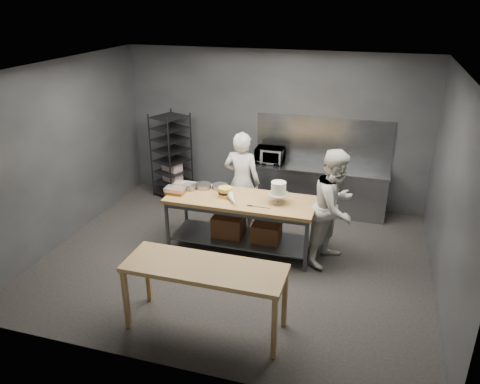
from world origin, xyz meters
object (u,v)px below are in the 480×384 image
Objects in this scene: work_table at (242,218)px; near_counter at (205,272)px; chef_behind at (242,182)px; microwave at (270,155)px; frosted_cake_stand at (278,190)px; layer_cake at (225,192)px; chef_right at (335,207)px; speed_rack at (171,156)px.

work_table is 2.06m from near_counter.
chef_behind reaches higher than near_counter.
microwave is 1.94m from frosted_cake_stand.
chef_behind reaches higher than layer_cake.
chef_right is 8.30× the size of layer_cake.
work_table is at bearing 111.42° from chef_behind.
speed_rack is at bearing -25.84° from chef_behind.
layer_cake is at bearing 101.37° from near_counter.
chef_behind is (1.82, -1.06, 0.05)m from speed_rack.
near_counter is at bearing -86.64° from work_table.
layer_cake is at bearing 88.86° from chef_behind.
microwave reaches higher than layer_cake.
chef_right reaches higher than near_counter.
chef_right is 1.75m from layer_cake.
frosted_cake_stand is at bearing 0.80° from layer_cake.
near_counter is 2.77m from chef_behind.
near_counter is 1.11× the size of chef_behind.
layer_cake is (-0.29, -0.02, 0.43)m from work_table.
chef_behind is at bearing 138.42° from frosted_cake_stand.
layer_cake is at bearing -99.15° from microwave.
chef_behind is 1.80m from chef_right.
chef_right is at bearing 4.48° from frosted_cake_stand.
near_counter is 8.99× the size of layer_cake.
frosted_cake_stand reaches higher than microwave.
chef_right is at bearing -25.99° from speed_rack.
speed_rack is 3.90m from chef_right.
speed_rack is at bearing 87.11° from chef_right.
speed_rack is (-2.04, 1.77, 0.28)m from work_table.
chef_right is at bearing 2.64° from layer_cake.
work_table is at bearing -40.91° from speed_rack.
microwave is (0.01, 1.85, 0.48)m from work_table.
work_table is 1.50m from chef_right.
chef_behind is at bearing 107.05° from work_table.
chef_right is (1.68, -0.64, 0.02)m from chef_behind.
layer_cake reaches higher than near_counter.
microwave is 2.43× the size of layer_cake.
frosted_cake_stand is (0.47, 2.03, 0.32)m from near_counter.
chef_right is at bearing -51.01° from microwave.
chef_right reaches higher than speed_rack.
speed_rack is at bearing 145.96° from frosted_cake_stand.
frosted_cake_stand is (0.59, -0.01, 0.56)m from work_table.
frosted_cake_stand is at bearing 117.58° from chef_right.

